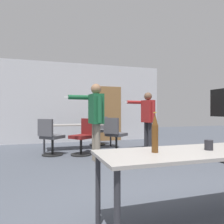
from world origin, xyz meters
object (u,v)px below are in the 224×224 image
office_chair_side_rolled (99,132)px  office_chair_far_right (115,136)px  person_near_casual (148,115)px  office_chair_near_pushed (83,138)px  person_far_watching (95,114)px  beer_bottle (155,133)px  drink_cup (209,145)px  office_chair_far_left (50,138)px

office_chair_side_rolled → office_chair_far_right: bearing=141.5°
person_near_casual → office_chair_near_pushed: (-1.84, -0.02, -0.57)m
person_near_casual → person_far_watching: bearing=103.9°
person_far_watching → office_chair_side_rolled: bearing=-19.9°
office_chair_near_pushed → office_chair_side_rolled: size_ratio=0.99×
person_near_casual → office_chair_near_pushed: size_ratio=1.78×
beer_bottle → drink_cup: (0.57, -0.05, -0.13)m
person_far_watching → drink_cup: person_far_watching is taller
beer_bottle → drink_cup: beer_bottle is taller
person_near_casual → person_far_watching: person_far_watching is taller
person_near_casual → beer_bottle: 4.19m
person_near_casual → office_chair_near_pushed: person_near_casual is taller
office_chair_far_right → office_chair_side_rolled: bearing=143.4°
office_chair_near_pushed → office_chair_far_left: bearing=46.4°
office_chair_far_left → beer_bottle: beer_bottle is taller
office_chair_near_pushed → drink_cup: bearing=152.7°
person_near_casual → office_chair_far_left: person_near_casual is taller
office_chair_far_right → beer_bottle: 3.87m
office_chair_far_right → office_chair_side_rolled: (-0.07, 1.49, -0.01)m
beer_bottle → drink_cup: size_ratio=3.81×
drink_cup → beer_bottle: bearing=175.4°
office_chair_near_pushed → office_chair_side_rolled: 1.68m
office_chair_near_pushed → drink_cup: 3.85m
office_chair_side_rolled → office_chair_far_left: bearing=89.5°
drink_cup → office_chair_far_left: bearing=109.5°
person_far_watching → beer_bottle: size_ratio=4.61×
office_chair_side_rolled → drink_cup: size_ratio=9.43×
person_far_watching → office_chair_far_left: size_ratio=1.87×
office_chair_far_right → drink_cup: size_ratio=9.56×
office_chair_far_left → beer_bottle: (0.81, -3.85, 0.48)m
drink_cup → person_far_watching: bearing=98.5°
beer_bottle → office_chair_far_right: bearing=77.2°
person_near_casual → office_chair_side_rolled: size_ratio=1.77×
person_near_casual → office_chair_side_rolled: (-1.06, 1.47, -0.57)m
office_chair_far_left → office_chair_side_rolled: 2.10m
person_near_casual → person_far_watching: size_ratio=0.95×
office_chair_far_right → office_chair_side_rolled: size_ratio=1.01×
office_chair_near_pushed → office_chair_far_left: size_ratio=1.00×
beer_bottle → person_far_watching: bearing=87.5°
office_chair_far_left → beer_bottle: 3.97m
person_near_casual → office_chair_far_right: size_ratio=1.75×
beer_bottle → office_chair_side_rolled: bearing=81.5°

